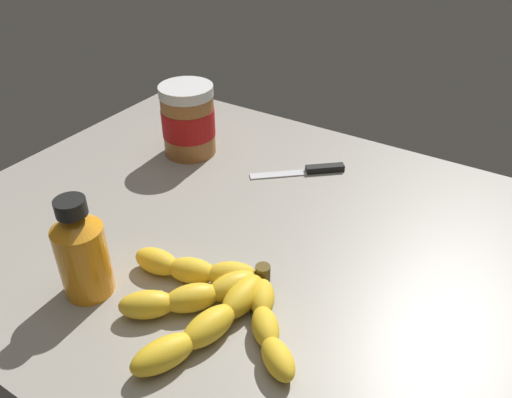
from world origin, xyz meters
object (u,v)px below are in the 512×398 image
Objects in this scene: banana_bunch at (210,302)px; honey_bottle at (82,251)px; butter_knife at (306,171)px; peanut_butter_jar at (188,120)px.

banana_bunch is 2.02× the size of honey_bottle.
honey_bottle is 1.01× the size of butter_knife.
banana_bunch is at bearing 18.01° from honey_bottle.
butter_knife is at bearing 98.49° from banana_bunch.
banana_bunch is at bearing -81.51° from butter_knife.
peanut_butter_jar reaches higher than banana_bunch.
peanut_butter_jar is 38.70cm from honey_bottle.
peanut_butter_jar is 0.95× the size of butter_knife.
peanut_butter_jar is at bearing 108.30° from honey_bottle.
butter_knife is (-5.44, 36.42, -1.27)cm from banana_bunch.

